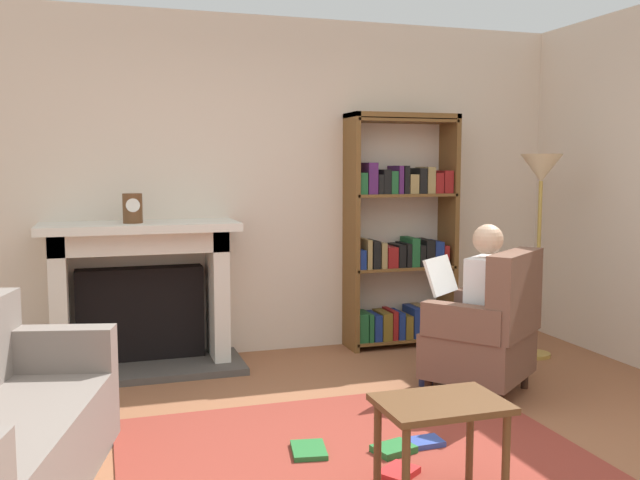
% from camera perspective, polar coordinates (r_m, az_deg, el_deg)
% --- Properties ---
extents(back_wall, '(5.60, 0.10, 2.70)m').
position_cam_1_polar(back_wall, '(5.67, -5.13, 4.38)').
color(back_wall, beige).
rests_on(back_wall, ground).
extents(area_rug, '(2.40, 1.80, 0.01)m').
position_cam_1_polar(area_rug, '(3.82, 2.80, -17.27)').
color(area_rug, maroon).
rests_on(area_rug, ground).
extents(fireplace, '(1.46, 0.64, 1.11)m').
position_cam_1_polar(fireplace, '(5.37, -14.49, -4.11)').
color(fireplace, '#4C4742').
rests_on(fireplace, ground).
extents(mantel_clock, '(0.14, 0.14, 0.21)m').
position_cam_1_polar(mantel_clock, '(5.19, -15.13, 2.53)').
color(mantel_clock, brown).
rests_on(mantel_clock, fireplace).
extents(bookshelf, '(0.93, 0.32, 1.95)m').
position_cam_1_polar(bookshelf, '(5.86, 6.64, 0.11)').
color(bookshelf, brown).
rests_on(bookshelf, ground).
extents(armchair_reading, '(0.89, 0.88, 0.97)m').
position_cam_1_polar(armchair_reading, '(4.78, 13.63, -7.31)').
color(armchair_reading, '#331E14').
rests_on(armchair_reading, ground).
extents(seated_reader, '(0.57, 0.59, 1.14)m').
position_cam_1_polar(seated_reader, '(4.78, 12.37, -4.87)').
color(seated_reader, white).
rests_on(seated_reader, ground).
extents(side_table, '(0.56, 0.39, 0.49)m').
position_cam_1_polar(side_table, '(3.22, 9.89, -14.19)').
color(side_table, brown).
rests_on(side_table, ground).
extents(scattered_books, '(0.83, 0.64, 0.04)m').
position_cam_1_polar(scattered_books, '(3.80, 4.65, -17.04)').
color(scattered_books, red).
rests_on(scattered_books, area_rug).
extents(floor_lamp, '(0.32, 0.32, 1.61)m').
position_cam_1_polar(floor_lamp, '(5.70, 17.67, 4.24)').
color(floor_lamp, '#B7933F').
rests_on(floor_lamp, ground).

